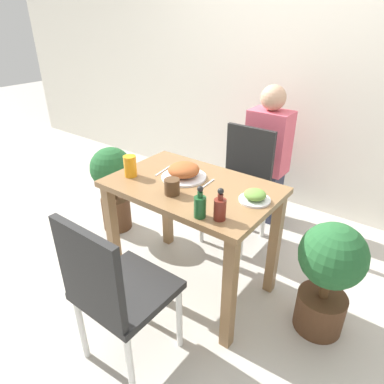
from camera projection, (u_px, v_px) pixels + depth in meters
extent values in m
plane|color=#B7B2A8|center=(192.00, 283.00, 2.36)|extent=(16.00, 16.00, 0.00)
cube|color=white|center=(303.00, 61.00, 2.83)|extent=(8.00, 0.05, 2.60)
cube|color=olive|center=(192.00, 187.00, 2.02)|extent=(0.99, 0.64, 0.04)
cube|color=olive|center=(113.00, 235.00, 2.24)|extent=(0.06, 0.06, 0.73)
cube|color=olive|center=(229.00, 295.00, 1.77)|extent=(0.06, 0.06, 0.73)
cube|color=olive|center=(167.00, 203.00, 2.62)|extent=(0.06, 0.06, 0.73)
cube|color=olive|center=(274.00, 245.00, 2.15)|extent=(0.06, 0.06, 0.73)
cube|color=black|center=(127.00, 290.00, 1.69)|extent=(0.42, 0.42, 0.04)
cube|color=black|center=(89.00, 274.00, 1.45)|extent=(0.40, 0.04, 0.44)
cylinder|color=white|center=(179.00, 317.00, 1.83)|extent=(0.03, 0.03, 0.42)
cylinder|color=white|center=(132.00, 289.00, 2.02)|extent=(0.03, 0.03, 0.42)
cylinder|color=white|center=(130.00, 367.00, 1.58)|extent=(0.03, 0.03, 0.42)
cylinder|color=white|center=(82.00, 328.00, 1.77)|extent=(0.03, 0.03, 0.42)
cube|color=black|center=(235.00, 191.00, 2.63)|extent=(0.42, 0.42, 0.04)
cube|color=black|center=(249.00, 155.00, 2.65)|extent=(0.40, 0.04, 0.44)
cylinder|color=white|center=(202.00, 219.00, 2.70)|extent=(0.03, 0.03, 0.42)
cylinder|color=white|center=(242.00, 235.00, 2.51)|extent=(0.03, 0.03, 0.42)
cylinder|color=white|center=(226.00, 201.00, 2.96)|extent=(0.03, 0.03, 0.42)
cylinder|color=white|center=(264.00, 214.00, 2.76)|extent=(0.03, 0.03, 0.42)
cylinder|color=white|center=(184.00, 177.00, 2.09)|extent=(0.28, 0.28, 0.01)
ellipsoid|color=#A35128|center=(184.00, 170.00, 2.07)|extent=(0.19, 0.19, 0.08)
cylinder|color=white|center=(255.00, 200.00, 1.83)|extent=(0.17, 0.17, 0.01)
ellipsoid|color=olive|center=(255.00, 195.00, 1.82)|extent=(0.12, 0.12, 0.05)
cylinder|color=#4C331E|center=(172.00, 187.00, 1.88)|extent=(0.09, 0.09, 0.09)
cylinder|color=orange|center=(130.00, 166.00, 2.08)|extent=(0.08, 0.08, 0.13)
cylinder|color=#194C23|center=(200.00, 207.00, 1.67)|extent=(0.06, 0.06, 0.11)
cylinder|color=#194C23|center=(200.00, 195.00, 1.64)|extent=(0.03, 0.03, 0.03)
sphere|color=black|center=(200.00, 189.00, 1.62)|extent=(0.03, 0.03, 0.03)
cylinder|color=maroon|center=(220.00, 210.00, 1.65)|extent=(0.06, 0.06, 0.11)
cylinder|color=maroon|center=(220.00, 197.00, 1.62)|extent=(0.03, 0.03, 0.03)
sphere|color=black|center=(221.00, 191.00, 1.60)|extent=(0.03, 0.03, 0.03)
cube|color=silver|center=(163.00, 171.00, 2.18)|extent=(0.03, 0.18, 0.00)
cube|color=silver|center=(206.00, 185.00, 2.00)|extent=(0.02, 0.17, 0.00)
cylinder|color=#51331E|center=(117.00, 213.00, 2.92)|extent=(0.24, 0.24, 0.28)
cylinder|color=brown|center=(114.00, 193.00, 2.83)|extent=(0.04, 0.04, 0.10)
sphere|color=#235B2D|center=(111.00, 168.00, 2.73)|extent=(0.34, 0.34, 0.34)
cylinder|color=#51331E|center=(319.00, 311.00, 1.99)|extent=(0.28, 0.28, 0.24)
cylinder|color=brown|center=(325.00, 289.00, 1.91)|extent=(0.05, 0.05, 0.11)
sphere|color=#235B2D|center=(333.00, 255.00, 1.80)|extent=(0.36, 0.36, 0.36)
cube|color=#2D3347|center=(263.00, 193.00, 3.05)|extent=(0.28, 0.20, 0.45)
cube|color=#DB566B|center=(269.00, 142.00, 2.83)|extent=(0.34, 0.22, 0.52)
sphere|color=tan|center=(273.00, 98.00, 2.66)|extent=(0.20, 0.20, 0.20)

